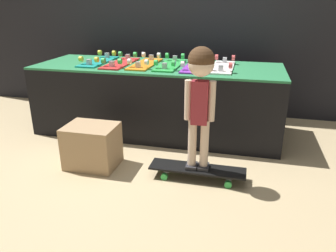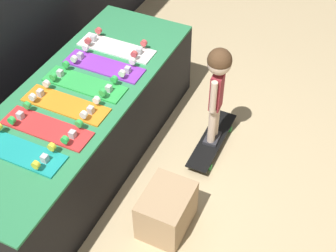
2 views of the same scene
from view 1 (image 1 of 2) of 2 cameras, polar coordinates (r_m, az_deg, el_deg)
ground_plane at (r=2.98m, az=-4.30°, el=-4.23°), size 16.00×16.00×0.00m
back_wall at (r=3.93m, az=1.31°, el=20.39°), size 5.33×0.10×2.45m
display_rack at (r=3.32m, az=-1.73°, el=4.77°), size 2.39×0.84×0.68m
skateboard_teal_on_rack at (r=3.47m, az=-11.97°, el=11.09°), size 0.19×0.64×0.09m
skateboard_red_on_rack at (r=3.33m, az=-8.29°, el=10.93°), size 0.19×0.64×0.09m
skateboard_orange_on_rack at (r=3.26m, az=-4.00°, el=10.89°), size 0.19×0.64×0.09m
skateboard_green_on_rack at (r=3.20m, az=0.37°, el=10.74°), size 0.19×0.64×0.09m
skateboard_purple_on_rack at (r=3.14m, az=4.83°, el=10.45°), size 0.19×0.64×0.09m
skateboard_white_on_rack at (r=3.14m, az=9.53°, el=10.25°), size 0.19×0.64×0.09m
skateboard_on_floor at (r=2.50m, az=5.12°, el=-7.62°), size 0.72×0.18×0.09m
child at (r=2.26m, az=5.65°, el=6.88°), size 0.22×0.18×0.90m
storage_box at (r=2.71m, az=-13.08°, el=-3.39°), size 0.40×0.32×0.35m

